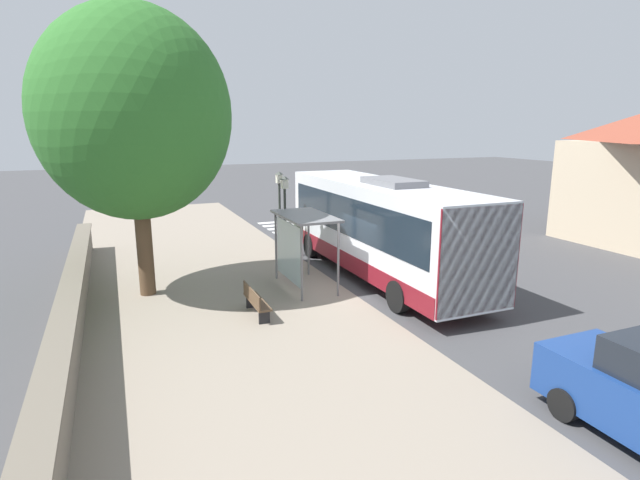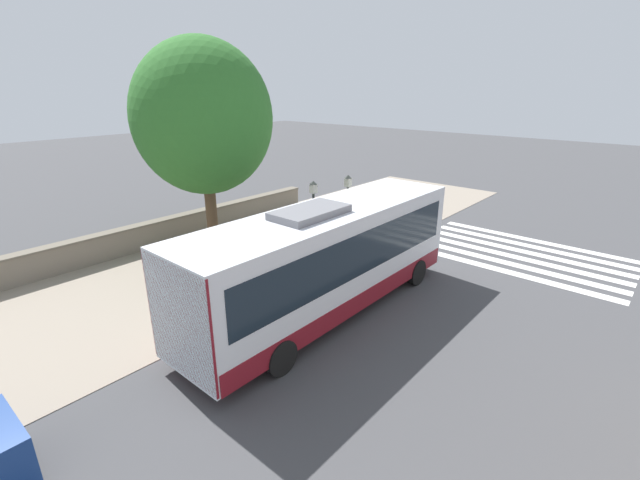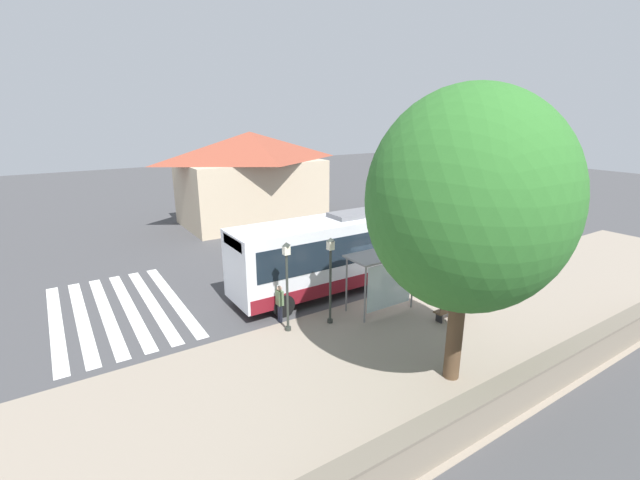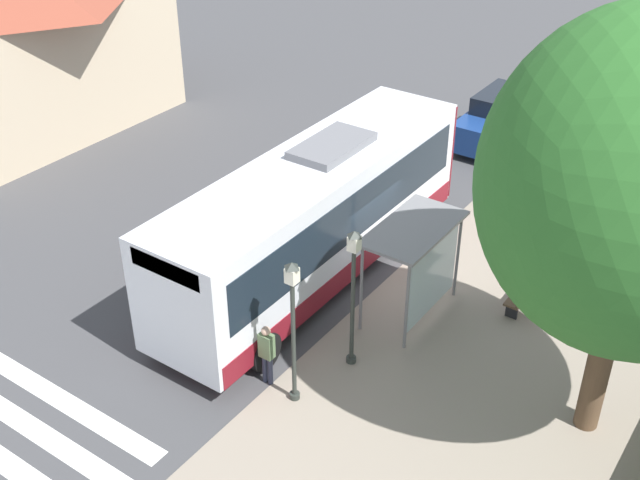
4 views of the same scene
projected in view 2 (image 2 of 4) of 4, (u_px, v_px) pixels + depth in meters
name	position (u px, v px, depth m)	size (l,w,h in m)	color
ground_plane	(273.00, 304.00, 15.03)	(120.00, 120.00, 0.00)	#424244
sidewalk_plaza	(199.00, 270.00, 17.80)	(9.00, 44.00, 0.02)	gray
crosswalk_stripes	(518.00, 254.00, 19.50)	(9.00, 5.25, 0.01)	silver
stone_wall	(147.00, 235.00, 20.09)	(0.60, 20.00, 1.22)	slate
bus	(327.00, 258.00, 13.92)	(2.78, 10.96, 3.79)	silver
bus_shelter	(262.00, 233.00, 15.76)	(1.59, 2.98, 2.60)	slate
pedestrian	(361.00, 242.00, 18.27)	(0.34, 0.22, 1.63)	#2D3347
bench	(186.00, 274.00, 16.27)	(0.40, 1.77, 0.88)	brown
street_lamp_near	(347.00, 209.00, 18.41)	(0.28, 0.28, 3.71)	#2D332D
street_lamp_far	(314.00, 217.00, 17.36)	(0.28, 0.28, 3.70)	#2D332D
shade_tree	(203.00, 118.00, 18.53)	(6.03, 6.03, 9.24)	brown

